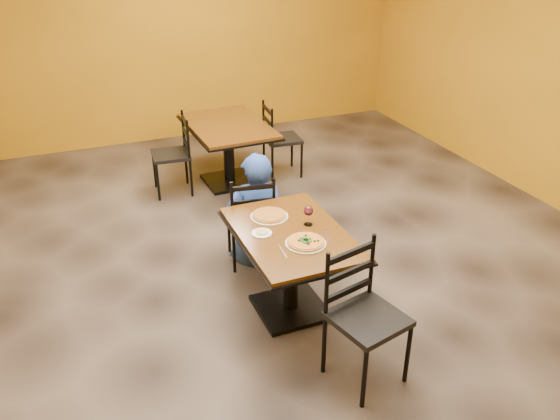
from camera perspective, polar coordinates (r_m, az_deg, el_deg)
name	(u,v)px	position (r m, az deg, el deg)	size (l,w,h in m)	color
floor	(269,279)	(5.27, -1.12, -6.80)	(7.00, 8.00, 0.01)	black
wall_back	(161,33)	(8.35, -11.72, 16.78)	(7.00, 0.01, 3.00)	orange
table_main	(291,253)	(4.58, 1.11, -4.30)	(0.83, 1.23, 0.75)	brown
table_second	(228,139)	(6.92, -5.16, 7.00)	(0.93, 1.35, 0.75)	brown
chair_main_near	(368,320)	(4.02, 8.73, -10.70)	(0.45, 0.45, 1.01)	black
chair_main_far	(250,217)	(5.32, -2.95, -0.72)	(0.41, 0.41, 0.91)	black
chair_second_left	(171,155)	(6.80, -10.78, 5.36)	(0.42, 0.42, 0.93)	black
chair_second_right	(282,139)	(7.18, 0.25, 7.03)	(0.42, 0.42, 0.92)	black
diner	(256,208)	(5.31, -2.38, 0.24)	(0.56, 0.37, 1.08)	#1B3999
plate_main	(306,243)	(4.32, 2.56, -3.33)	(0.31, 0.31, 0.01)	white
pizza_main	(306,242)	(4.32, 2.57, -3.15)	(0.28, 0.28, 0.02)	#96320A
plate_far	(269,216)	(4.70, -1.07, -0.65)	(0.31, 0.31, 0.01)	white
pizza_far	(269,215)	(4.69, -1.07, -0.47)	(0.28, 0.28, 0.02)	orange
side_plate	(262,233)	(4.46, -1.82, -2.32)	(0.16, 0.16, 0.01)	white
dip	(262,232)	(4.45, -1.82, -2.22)	(0.09, 0.09, 0.01)	tan
wine_glass	(308,215)	(4.55, 2.83, -0.47)	(0.08, 0.08, 0.18)	white
fork	(283,251)	(4.23, 0.27, -4.10)	(0.01, 0.19, 0.00)	silver
knife	(327,236)	(4.44, 4.72, -2.57)	(0.01, 0.21, 0.00)	silver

